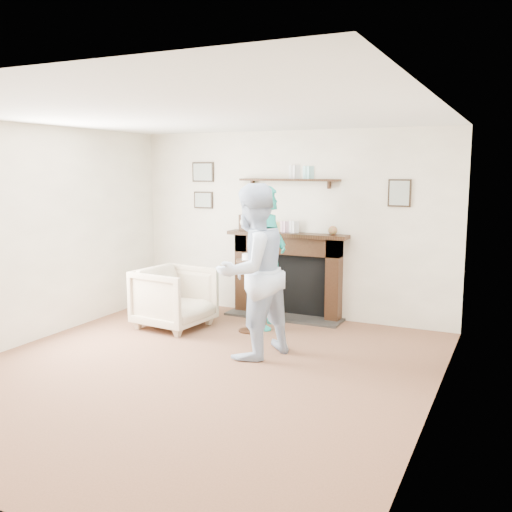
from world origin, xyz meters
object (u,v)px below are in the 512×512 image
Objects in this scene: armchair at (175,327)px; man at (252,356)px; woman at (268,326)px; pedestal_table at (249,281)px.

armchair is 1.50m from man.
man reaches higher than armchair.
pedestal_table is (-0.12, -0.30, 0.64)m from woman.
woman is at bearing 68.11° from pedestal_table.
man is at bearing -62.24° from pedestal_table.
woman is 0.72m from pedestal_table.
armchair is 1.19m from woman.
man is 1.17m from woman.
armchair is at bearing -92.94° from man.
armchair is 0.46× the size of man.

